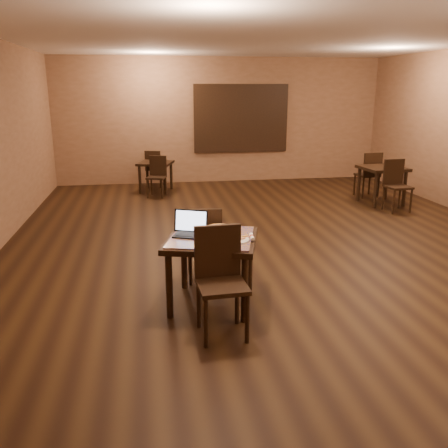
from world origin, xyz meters
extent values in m
plane|color=black|center=(0.00, 0.00, 0.00)|extent=(10.00, 10.00, 0.00)
cube|color=#865F44|center=(0.00, 5.00, 1.50)|extent=(8.00, 0.02, 3.00)
cube|color=silver|center=(0.00, 0.00, 3.00)|extent=(8.00, 10.00, 0.02)
cube|color=#235481|center=(0.50, 4.97, 1.55)|extent=(2.20, 0.04, 1.50)
cube|color=black|center=(0.50, 4.95, 1.55)|extent=(2.34, 0.02, 1.64)
cylinder|color=black|center=(-1.67, -2.30, 0.35)|extent=(0.07, 0.07, 0.71)
cylinder|color=black|center=(-1.46, -1.57, 0.35)|extent=(0.07, 0.07, 0.71)
cylinder|color=black|center=(-0.94, -2.51, 0.35)|extent=(0.07, 0.07, 0.71)
cylinder|color=black|center=(-0.73, -1.77, 0.35)|extent=(0.07, 0.07, 0.71)
cube|color=black|center=(-1.20, -2.04, 0.72)|extent=(1.14, 1.14, 0.06)
cube|color=#191CA6|center=(-1.20, -2.04, 0.76)|extent=(1.04, 1.04, 0.02)
cylinder|color=black|center=(-1.38, -2.94, 0.24)|extent=(0.04, 0.04, 0.48)
cylinder|color=black|center=(-1.40, -2.56, 0.24)|extent=(0.04, 0.04, 0.48)
cylinder|color=black|center=(-1.00, -2.92, 0.24)|extent=(0.04, 0.04, 0.48)
cylinder|color=black|center=(-1.02, -2.53, 0.24)|extent=(0.04, 0.04, 0.48)
cube|color=black|center=(-1.20, -2.74, 0.50)|extent=(0.47, 0.47, 0.04)
cube|color=black|center=(-1.21, -2.53, 0.78)|extent=(0.45, 0.07, 0.51)
cylinder|color=black|center=(-1.02, -1.17, 0.22)|extent=(0.04, 0.04, 0.43)
cylinder|color=black|center=(-1.04, -1.52, 0.22)|extent=(0.04, 0.04, 0.43)
cylinder|color=black|center=(-1.36, -1.15, 0.22)|extent=(0.04, 0.04, 0.43)
cylinder|color=black|center=(-1.38, -1.50, 0.22)|extent=(0.04, 0.04, 0.43)
cube|color=black|center=(-1.20, -1.34, 0.45)|extent=(0.43, 0.43, 0.04)
cube|color=black|center=(-1.21, -1.52, 0.70)|extent=(0.40, 0.06, 0.46)
cube|color=black|center=(-1.40, -1.99, 0.77)|extent=(0.44, 0.38, 0.02)
cube|color=black|center=(-1.40, -1.86, 0.89)|extent=(0.36, 0.19, 0.24)
cube|color=#C8DBFE|center=(-1.40, -1.87, 0.90)|extent=(0.32, 0.16, 0.21)
cylinder|color=white|center=(-0.98, -2.22, 0.77)|extent=(0.28, 0.28, 0.02)
cylinder|color=silver|center=(-1.08, -1.80, 0.77)|extent=(0.37, 0.37, 0.01)
cylinder|color=beige|center=(-1.08, -1.80, 0.78)|extent=(0.30, 0.30, 0.02)
torus|color=#C1823D|center=(-1.08, -1.80, 0.78)|extent=(0.31, 0.31, 0.02)
cube|color=silver|center=(-1.06, -1.82, 0.79)|extent=(0.16, 0.25, 0.01)
cylinder|color=white|center=(-0.80, -2.18, 0.78)|extent=(0.06, 0.18, 0.04)
cylinder|color=#B23415|center=(-0.80, -2.18, 0.78)|extent=(0.05, 0.04, 0.04)
cylinder|color=black|center=(2.54, 1.71, 0.36)|extent=(0.07, 0.07, 0.71)
cylinder|color=black|center=(2.48, 2.35, 0.36)|extent=(0.07, 0.07, 0.71)
cylinder|color=black|center=(3.17, 1.77, 0.36)|extent=(0.07, 0.07, 0.71)
cylinder|color=black|center=(3.12, 2.41, 0.36)|extent=(0.07, 0.07, 0.71)
cube|color=black|center=(2.83, 2.06, 0.72)|extent=(0.87, 0.87, 0.06)
cylinder|color=black|center=(2.66, 1.21, 0.23)|extent=(0.04, 0.04, 0.45)
cylinder|color=black|center=(2.63, 1.57, 0.23)|extent=(0.04, 0.04, 0.45)
cylinder|color=black|center=(3.02, 1.24, 0.23)|extent=(0.04, 0.04, 0.45)
cylinder|color=black|center=(2.99, 1.60, 0.23)|extent=(0.04, 0.04, 0.45)
cube|color=black|center=(2.83, 1.41, 0.47)|extent=(0.45, 0.45, 0.04)
cube|color=black|center=(2.81, 1.60, 0.73)|extent=(0.42, 0.07, 0.48)
cylinder|color=black|center=(2.99, 2.91, 0.23)|extent=(0.04, 0.04, 0.45)
cylinder|color=black|center=(3.02, 2.55, 0.23)|extent=(0.04, 0.04, 0.45)
cylinder|color=black|center=(2.63, 2.88, 0.23)|extent=(0.04, 0.04, 0.45)
cylinder|color=black|center=(2.66, 2.52, 0.23)|extent=(0.04, 0.04, 0.45)
cube|color=black|center=(2.83, 2.71, 0.47)|extent=(0.45, 0.45, 0.04)
cube|color=black|center=(2.84, 2.52, 0.73)|extent=(0.42, 0.07, 0.48)
cylinder|color=black|center=(-2.01, 3.81, 0.32)|extent=(0.06, 0.06, 0.64)
cylinder|color=black|center=(-1.84, 4.36, 0.32)|extent=(0.06, 0.06, 0.64)
cylinder|color=black|center=(-1.46, 3.64, 0.32)|extent=(0.06, 0.06, 0.64)
cylinder|color=black|center=(-1.29, 4.19, 0.32)|extent=(0.06, 0.06, 0.64)
cube|color=black|center=(-1.65, 4.00, 0.64)|extent=(0.89, 0.89, 0.05)
cylinder|color=black|center=(-1.85, 3.31, 0.20)|extent=(0.04, 0.04, 0.40)
cylinder|color=black|center=(-1.76, 3.62, 0.20)|extent=(0.04, 0.04, 0.40)
cylinder|color=black|center=(-1.54, 3.22, 0.20)|extent=(0.04, 0.04, 0.40)
cylinder|color=black|center=(-1.45, 3.53, 0.20)|extent=(0.04, 0.04, 0.40)
cube|color=black|center=(-1.65, 3.42, 0.42)|extent=(0.47, 0.47, 0.04)
cube|color=black|center=(-1.60, 3.58, 0.65)|extent=(0.37, 0.14, 0.43)
cylinder|color=black|center=(-1.45, 4.69, 0.20)|extent=(0.04, 0.04, 0.40)
cylinder|color=black|center=(-1.54, 4.38, 0.20)|extent=(0.04, 0.04, 0.40)
cylinder|color=black|center=(-1.76, 4.78, 0.20)|extent=(0.04, 0.04, 0.40)
cylinder|color=black|center=(-1.85, 4.47, 0.20)|extent=(0.04, 0.04, 0.40)
cube|color=black|center=(-1.65, 4.58, 0.42)|extent=(0.47, 0.47, 0.04)
cube|color=black|center=(-1.70, 4.42, 0.65)|extent=(0.37, 0.14, 0.43)
camera|label=1|loc=(-1.83, -6.73, 2.26)|focal=38.00mm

